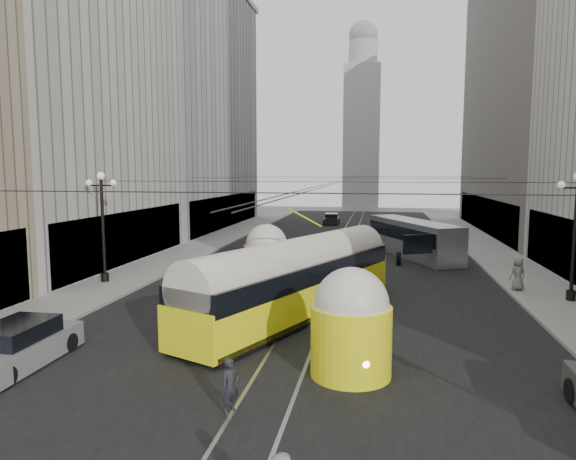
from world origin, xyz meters
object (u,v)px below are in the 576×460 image
at_px(sedan_silver, 17,347).
at_px(pedestrian_sidewalk_right, 518,274).
at_px(pedestrian_crossing_a, 231,386).
at_px(city_bus, 413,237).
at_px(streetcar, 297,279).

height_order(sedan_silver, pedestrian_sidewalk_right, pedestrian_sidewalk_right).
relative_size(sedan_silver, pedestrian_sidewalk_right, 2.66).
distance_m(pedestrian_crossing_a, pedestrian_sidewalk_right, 19.73).
height_order(city_bus, pedestrian_crossing_a, city_bus).
distance_m(sedan_silver, pedestrian_sidewalk_right, 24.00).
distance_m(streetcar, pedestrian_crossing_a, 9.52).
bearing_deg(pedestrian_crossing_a, city_bus, 19.90).
height_order(streetcar, pedestrian_sidewalk_right, streetcar).
bearing_deg(city_bus, pedestrian_crossing_a, -103.40).
relative_size(streetcar, sedan_silver, 3.17).
distance_m(sedan_silver, pedestrian_crossing_a, 8.27).
distance_m(streetcar, pedestrian_sidewalk_right, 12.93).
xyz_separation_m(city_bus, pedestrian_crossing_a, (-6.47, -27.17, -0.77)).
bearing_deg(streetcar, sedan_silver, -138.05).
xyz_separation_m(streetcar, city_bus, (6.17, 17.70, -0.22)).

